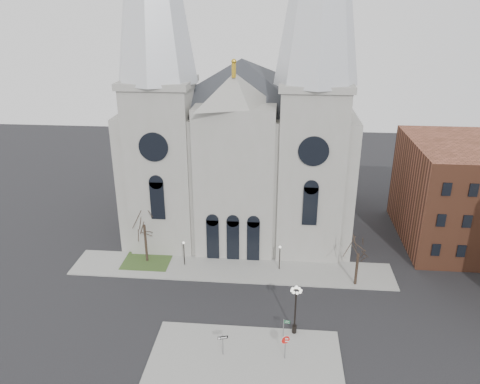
# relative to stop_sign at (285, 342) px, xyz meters

# --- Properties ---
(ground) EXTENTS (160.00, 160.00, 0.00)m
(ground) POSITION_rel_stop_sign_xyz_m (-6.70, 4.30, -2.00)
(ground) COLOR black
(ground) RESTS_ON ground
(sidewalk_near) EXTENTS (18.00, 10.00, 0.14)m
(sidewalk_near) POSITION_rel_stop_sign_xyz_m (-3.70, -0.70, -1.93)
(sidewalk_near) COLOR gray
(sidewalk_near) RESTS_ON ground
(sidewalk_far) EXTENTS (40.00, 6.00, 0.14)m
(sidewalk_far) POSITION_rel_stop_sign_xyz_m (-6.70, 15.30, -1.93)
(sidewalk_far) COLOR gray
(sidewalk_far) RESTS_ON ground
(grass_patch) EXTENTS (6.00, 5.00, 0.18)m
(grass_patch) POSITION_rel_stop_sign_xyz_m (-17.70, 16.30, -1.91)
(grass_patch) COLOR #31491F
(grass_patch) RESTS_ON ground
(cathedral) EXTENTS (33.00, 26.66, 54.00)m
(cathedral) POSITION_rel_stop_sign_xyz_m (-6.70, 27.16, 16.47)
(cathedral) COLOR gray
(cathedral) RESTS_ON ground
(bg_building_brick) EXTENTS (14.00, 18.00, 14.00)m
(bg_building_brick) POSITION_rel_stop_sign_xyz_m (23.30, 26.30, 5.00)
(bg_building_brick) COLOR brown
(bg_building_brick) RESTS_ON ground
(tree_left) EXTENTS (3.20, 3.20, 7.50)m
(tree_left) POSITION_rel_stop_sign_xyz_m (-17.70, 16.30, 3.58)
(tree_left) COLOR black
(tree_left) RESTS_ON ground
(tree_right) EXTENTS (3.20, 3.20, 6.00)m
(tree_right) POSITION_rel_stop_sign_xyz_m (8.30, 13.30, 2.46)
(tree_right) COLOR black
(tree_right) RESTS_ON ground
(ped_lamp_left) EXTENTS (0.32, 0.32, 3.26)m
(ped_lamp_left) POSITION_rel_stop_sign_xyz_m (-12.70, 15.80, 0.33)
(ped_lamp_left) COLOR black
(ped_lamp_left) RESTS_ON sidewalk_far
(ped_lamp_right) EXTENTS (0.32, 0.32, 3.26)m
(ped_lamp_right) POSITION_rel_stop_sign_xyz_m (-0.70, 15.80, 0.33)
(ped_lamp_right) COLOR black
(ped_lamp_right) RESTS_ON sidewalk_far
(stop_sign) EXTENTS (0.95, 0.11, 2.63)m
(stop_sign) POSITION_rel_stop_sign_xyz_m (0.00, 0.00, 0.00)
(stop_sign) COLOR slate
(stop_sign) RESTS_ON sidewalk_near
(globe_lamp) EXTENTS (1.35, 1.35, 5.54)m
(globe_lamp) POSITION_rel_stop_sign_xyz_m (0.94, 3.80, 1.62)
(globe_lamp) COLOR black
(globe_lamp) RESTS_ON sidewalk_near
(one_way_sign) EXTENTS (0.95, 0.34, 2.25)m
(one_way_sign) POSITION_rel_stop_sign_xyz_m (-5.83, 0.00, -0.35)
(one_way_sign) COLOR slate
(one_way_sign) RESTS_ON sidewalk_near
(street_name_sign) EXTENTS (0.67, 0.10, 2.08)m
(street_name_sign) POSITION_rel_stop_sign_xyz_m (-0.08, 3.04, -0.62)
(street_name_sign) COLOR slate
(street_name_sign) RESTS_ON sidewalk_near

